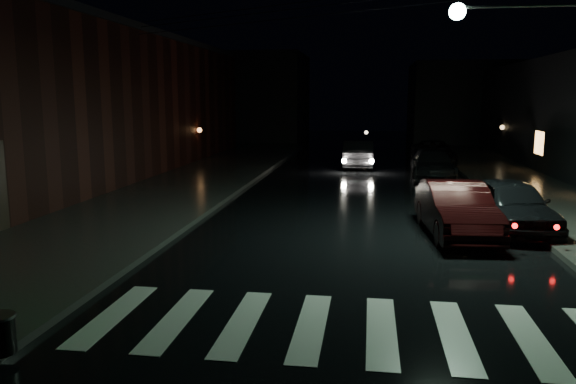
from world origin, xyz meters
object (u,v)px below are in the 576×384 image
at_px(parked_car_c, 433,164).
at_px(oncoming_car, 358,154).
at_px(parked_car_b, 456,209).
at_px(parked_car_d, 433,153).
at_px(parked_car_a, 511,205).

relative_size(parked_car_c, oncoming_car, 1.05).
height_order(parked_car_b, parked_car_d, parked_car_b).
bearing_deg(parked_car_d, parked_car_a, -85.58).
bearing_deg(parked_car_c, parked_car_b, -91.32).
distance_m(parked_car_a, parked_car_b, 1.92).
xyz_separation_m(parked_car_c, oncoming_car, (-3.69, 4.06, 0.06)).
relative_size(parked_car_b, oncoming_car, 0.99).
height_order(parked_car_b, parked_car_c, parked_car_b).
xyz_separation_m(parked_car_a, parked_car_b, (-1.70, -0.89, -0.01)).
bearing_deg(parked_car_d, parked_car_b, -91.31).
bearing_deg(parked_car_b, oncoming_car, 96.28).
bearing_deg(parked_car_d, oncoming_car, -158.38).
height_order(parked_car_a, parked_car_c, parked_car_a).
bearing_deg(oncoming_car, parked_car_d, -161.74).
distance_m(parked_car_a, parked_car_c, 10.86).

